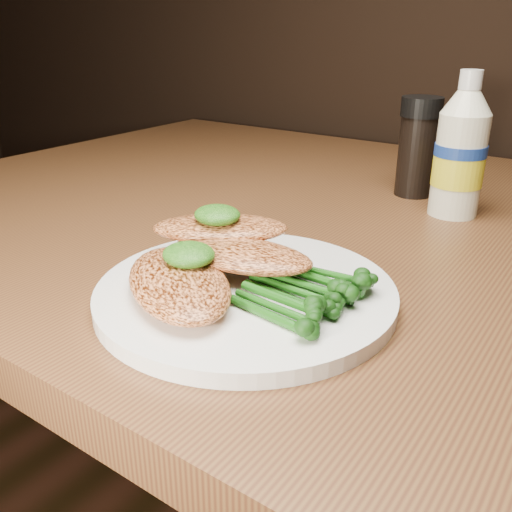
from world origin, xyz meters
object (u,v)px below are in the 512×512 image
Objects in this scene: plate at (246,293)px; mayo_bottle at (461,145)px; pepper_grinder at (417,147)px; dining_table at (340,469)px.

mayo_bottle is at bearing 77.44° from plate.
pepper_grinder is at bearing 89.42° from plate.
mayo_bottle is 1.31× the size of pepper_grinder.
plate is at bearing -86.78° from dining_table.
plate is at bearing -102.56° from mayo_bottle.
dining_table is 0.47m from mayo_bottle.
pepper_grinder is (0.02, 0.12, 0.44)m from dining_table.
plate is 1.96× the size of pepper_grinder.
mayo_bottle is at bearing 40.16° from dining_table.
pepper_grinder is at bearing 143.68° from mayo_bottle.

